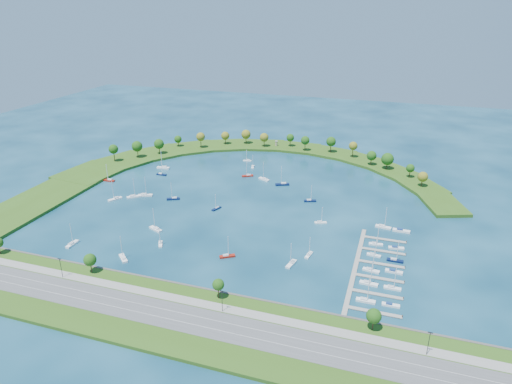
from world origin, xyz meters
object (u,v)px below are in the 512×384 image
(moored_boat_8, at_px, (321,222))
(moored_boat_0, at_px, (227,256))
(moored_boat_9, at_px, (163,167))
(docked_boat_10, at_px, (383,226))
(moored_boat_11, at_px, (161,174))
(docked_boat_6, at_px, (374,254))
(moored_boat_15, at_px, (310,200))
(docked_boat_0, at_px, (366,300))
(moored_boat_13, at_px, (253,166))
(moored_boat_17, at_px, (247,160))
(docked_boat_3, at_px, (392,287))
(docked_boat_4, at_px, (371,270))
(docked_boat_8, at_px, (376,243))
(moored_boat_7, at_px, (123,258))
(docked_boat_9, at_px, (396,248))
(moored_boat_12, at_px, (264,179))
(docked_boat_5, at_px, (394,271))
(docked_boat_1, at_px, (391,305))
(moored_boat_20, at_px, (134,196))
(moored_boat_10, at_px, (109,180))
(moored_boat_19, at_px, (160,243))
(moored_boat_18, at_px, (282,184))
(moored_boat_21, at_px, (145,195))
(dock_system, at_px, (371,269))
(docked_boat_7, at_px, (395,260))
(moored_boat_6, at_px, (248,175))
(moored_boat_3, at_px, (72,244))
(docked_boat_11, at_px, (401,231))
(moored_boat_4, at_px, (173,198))
(moored_boat_16, at_px, (156,229))
(moored_boat_5, at_px, (291,263))
(moored_boat_14, at_px, (115,199))
(moored_boat_1, at_px, (217,208))
(harbor_tower, at_px, (276,143))

(moored_boat_8, bearing_deg, moored_boat_0, -146.57)
(moored_boat_9, relative_size, docked_boat_10, 1.12)
(moored_boat_11, distance_m, docked_boat_6, 175.23)
(moored_boat_15, xyz_separation_m, docked_boat_0, (45.28, -97.40, 0.02))
(moored_boat_13, height_order, moored_boat_17, moored_boat_13)
(moored_boat_0, distance_m, docked_boat_3, 81.22)
(docked_boat_4, bearing_deg, docked_boat_3, -40.40)
(docked_boat_3, bearing_deg, docked_boat_8, 105.71)
(moored_boat_7, xyz_separation_m, docked_boat_9, (130.03, 54.08, -0.33))
(moored_boat_12, distance_m, docked_boat_4, 130.59)
(moored_boat_7, bearing_deg, docked_boat_5, -124.24)
(moored_boat_11, relative_size, docked_boat_1, 1.52)
(moored_boat_9, distance_m, docked_boat_5, 201.19)
(docked_boat_9, bearing_deg, docked_boat_0, -110.28)
(moored_boat_20, bearing_deg, docked_boat_1, -62.97)
(docked_boat_4, distance_m, docked_boat_6, 15.16)
(moored_boat_10, bearing_deg, moored_boat_7, 126.91)
(moored_boat_19, bearing_deg, docked_boat_9, 78.19)
(moored_boat_15, bearing_deg, moored_boat_18, 117.93)
(moored_boat_21, bearing_deg, moored_boat_20, -161.72)
(dock_system, height_order, docked_boat_7, docked_boat_7)
(docked_boat_8, height_order, docked_boat_9, docked_boat_8)
(moored_boat_0, bearing_deg, docked_boat_8, -5.28)
(moored_boat_6, height_order, docked_boat_0, moored_boat_6)
(moored_boat_3, bearing_deg, docked_boat_11, -66.07)
(moored_boat_0, relative_size, docked_boat_0, 0.96)
(moored_boat_0, xyz_separation_m, moored_boat_21, (-80.76, 55.80, 0.07))
(moored_boat_8, bearing_deg, moored_boat_13, 110.02)
(moored_boat_4, relative_size, moored_boat_16, 0.91)
(moored_boat_5, distance_m, moored_boat_11, 153.00)
(moored_boat_20, xyz_separation_m, docked_boat_10, (159.61, 6.87, -0.01))
(moored_boat_9, height_order, docked_boat_3, moored_boat_9)
(moored_boat_3, relative_size, docked_boat_6, 1.20)
(moored_boat_14, height_order, docked_boat_3, moored_boat_14)
(moored_boat_1, xyz_separation_m, docked_boat_0, (98.18, -67.41, 0.05))
(moored_boat_19, relative_size, docked_boat_9, 1.22)
(moored_boat_0, xyz_separation_m, docked_boat_0, (70.67, -15.90, 0.01))
(harbor_tower, relative_size, moored_boat_17, 0.44)
(moored_boat_0, bearing_deg, moored_boat_17, 72.70)
(harbor_tower, height_order, moored_boat_6, moored_boat_6)
(moored_boat_0, height_order, moored_boat_21, moored_boat_21)
(moored_boat_18, bearing_deg, docked_boat_3, 103.44)
(moored_boat_4, xyz_separation_m, moored_boat_12, (46.03, 52.08, 0.03))
(moored_boat_13, xyz_separation_m, docked_boat_7, (111.86, -109.26, 0.04))
(moored_boat_21, relative_size, docked_boat_6, 1.35)
(moored_boat_11, distance_m, moored_boat_21, 39.70)
(moored_boat_14, bearing_deg, docked_boat_7, 114.22)
(moored_boat_16, relative_size, moored_boat_17, 1.38)
(moored_boat_7, distance_m, moored_boat_18, 131.54)
(moored_boat_9, xyz_separation_m, docked_boat_4, (166.42, -98.23, -0.09))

